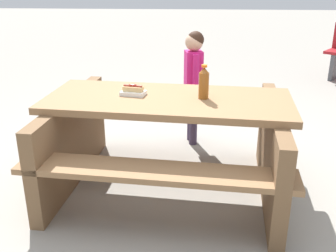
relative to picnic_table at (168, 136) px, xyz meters
name	(u,v)px	position (x,y,z in m)	size (l,w,h in m)	color
ground_plane	(168,187)	(0.00, 0.00, -0.44)	(30.00, 30.00, 0.00)	gray
picnic_table	(168,136)	(0.00, 0.00, 0.00)	(1.92, 1.56, 0.75)	olive
soda_bottle	(204,83)	(-0.26, 0.01, 0.42)	(0.07, 0.07, 0.25)	brown
hotdog_tray	(133,91)	(0.26, -0.05, 0.34)	(0.20, 0.15, 0.08)	white
child_in_coat	(194,74)	(-0.19, -0.92, 0.26)	(0.18, 0.27, 1.10)	#3F334C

